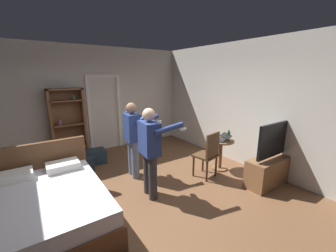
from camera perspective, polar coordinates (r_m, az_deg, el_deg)
name	(u,v)px	position (r m, az deg, el deg)	size (l,w,h in m)	color
ground_plane	(149,197)	(3.95, -5.12, -18.72)	(6.44, 6.44, 0.00)	brown
wall_back	(95,100)	(6.16, -19.34, 6.72)	(5.40, 0.12, 2.87)	beige
wall_right	(247,105)	(5.19, 20.85, 5.38)	(0.12, 6.10, 2.87)	beige
doorway_frame	(104,107)	(6.17, -17.01, 4.89)	(0.93, 0.08, 2.13)	white
bed	(46,208)	(3.59, -30.35, -18.73)	(1.53, 1.95, 1.02)	brown
bookshelf	(68,121)	(5.86, -25.72, 1.15)	(0.82, 0.32, 1.80)	brown
tv_flatscreen	(272,166)	(4.70, 26.54, -9.71)	(1.24, 0.40, 1.25)	brown
side_table	(221,150)	(4.90, 14.21, -6.35)	(0.57, 0.57, 0.70)	brown
laptop	(222,138)	(4.78, 14.67, -3.28)	(0.42, 0.43, 0.16)	black
bottle_on_table	(229,136)	(4.85, 16.25, -2.55)	(0.06, 0.06, 0.23)	#235320
wooden_chair	(208,153)	(4.43, 10.99, -7.30)	(0.49, 0.49, 0.99)	#4C331E
person_blue_shirt	(150,147)	(3.59, -4.89, -5.80)	(0.68, 0.63, 1.60)	#333338
person_striped_shirt	(133,135)	(4.37, -9.56, -2.56)	(0.67, 0.57, 1.58)	slate
suitcase_dark	(84,163)	(5.22, -21.98, -9.40)	(0.45, 0.38, 0.30)	#1E2D38
suitcase_small	(96,156)	(5.47, -19.21, -7.88)	(0.47, 0.36, 0.34)	#1E2D38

